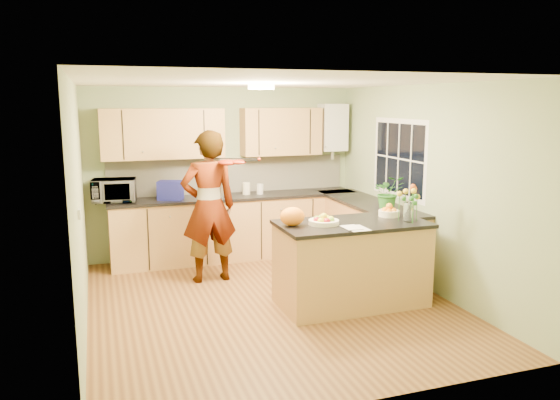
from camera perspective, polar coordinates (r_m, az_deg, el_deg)
name	(u,v)px	position (r m, az deg, el deg)	size (l,w,h in m)	color
floor	(270,303)	(6.42, -1.05, -10.69)	(4.50, 4.50, 0.00)	brown
ceiling	(269,82)	(6.00, -1.13, 12.22)	(4.00, 4.50, 0.02)	white
wall_back	(224,172)	(8.23, -5.88, 2.91)	(4.00, 0.02, 2.50)	#9BAD7B
wall_front	(364,246)	(4.05, 8.73, -4.80)	(4.00, 0.02, 2.50)	#9BAD7B
wall_left	(79,208)	(5.80, -20.24, -0.74)	(0.02, 4.50, 2.50)	#9BAD7B
wall_right	(424,187)	(6.95, 14.82, 1.27)	(0.02, 4.50, 2.50)	#9BAD7B
back_counter	(236,227)	(8.10, -4.61, -2.79)	(3.64, 0.62, 0.94)	#A77143
right_counter	(368,235)	(7.67, 9.16, -3.64)	(0.62, 2.24, 0.94)	#A77143
splashback	(231,175)	(8.25, -5.17, 2.58)	(3.60, 0.02, 0.52)	silver
upper_cabinets	(214,133)	(7.97, -6.92, 6.98)	(3.20, 0.34, 0.70)	#A77143
boiler	(333,128)	(8.57, 5.53, 7.54)	(0.40, 0.30, 0.86)	silver
window_right	(399,159)	(7.41, 12.32, 4.26)	(0.01, 1.30, 1.05)	silver
light_switch	(79,214)	(5.21, -20.23, -1.39)	(0.02, 0.09, 0.09)	silver
ceiling_lamp	(261,86)	(6.28, -1.98, 11.77)	(0.30, 0.30, 0.07)	#FFEABF
peninsula_island	(351,263)	(6.29, 7.48, -6.58)	(1.68, 0.86, 0.96)	#A77143
fruit_dish	(324,220)	(6.01, 4.60, -2.11)	(0.33, 0.33, 0.12)	#FAF0C8
orange_bowl	(389,211)	(6.54, 11.33, -1.15)	(0.25, 0.25, 0.14)	#FAF0C8
flower_vase	(409,194)	(6.24, 13.33, 0.63)	(0.26, 0.26, 0.48)	silver
orange_bag	(292,216)	(5.92, 1.30, -1.73)	(0.27, 0.23, 0.21)	orange
papers	(357,228)	(5.86, 8.01, -2.92)	(0.21, 0.29, 0.01)	silver
violinist	(209,207)	(7.00, -7.45, -0.71)	(0.71, 0.47, 1.95)	#E1AC89
violin	(227,162)	(6.74, -5.52, 3.93)	(0.56, 0.22, 0.11)	#580905
microwave	(114,190)	(7.78, -16.95, 0.96)	(0.57, 0.39, 0.32)	silver
blue_box	(170,190)	(7.78, -11.38, 1.00)	(0.33, 0.24, 0.26)	navy
kettle	(221,187)	(7.95, -6.18, 1.33)	(0.17, 0.17, 0.32)	#B2B3B7
jar_cream	(246,188)	(8.08, -3.54, 1.21)	(0.11, 0.11, 0.18)	#FAF0C8
jar_white	(260,189)	(8.09, -2.10, 1.16)	(0.10, 0.10, 0.15)	silver
potted_plant	(388,192)	(7.09, 11.26, 0.80)	(0.38, 0.33, 0.43)	#307A28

